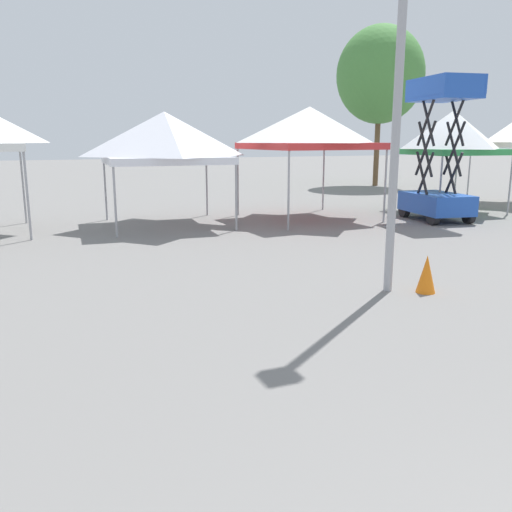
% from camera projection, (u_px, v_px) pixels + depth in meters
% --- Properties ---
extents(canopy_tent_left_of_center, '(3.58, 3.58, 3.26)m').
position_uv_depth(canopy_tent_left_of_center, '(165.00, 138.00, 15.43)').
color(canopy_tent_left_of_center, '#9E9EA3').
rests_on(canopy_tent_left_of_center, ground).
extents(canopy_tent_center, '(3.78, 3.78, 3.47)m').
position_uv_depth(canopy_tent_center, '(309.00, 128.00, 16.64)').
color(canopy_tent_center, '#9E9EA3').
rests_on(canopy_tent_center, ground).
extents(canopy_tent_right_of_center, '(3.10, 3.10, 3.45)m').
position_uv_depth(canopy_tent_right_of_center, '(452.00, 133.00, 18.38)').
color(canopy_tent_right_of_center, '#9E9EA3').
rests_on(canopy_tent_right_of_center, ground).
extents(scissor_lift, '(1.74, 2.49, 4.29)m').
position_uv_depth(scissor_lift, '(438.00, 179.00, 16.61)').
color(scissor_lift, black).
rests_on(scissor_lift, ground).
extents(light_pole_near_lift, '(0.36, 0.36, 7.34)m').
position_uv_depth(light_pole_near_lift, '(402.00, 24.00, 8.17)').
color(light_pole_near_lift, '#9E9EA3').
rests_on(light_pole_near_lift, ground).
extents(tree_behind_tents_left, '(4.56, 4.56, 8.29)m').
position_uv_depth(tree_behind_tents_left, '(380.00, 75.00, 28.14)').
color(tree_behind_tents_left, brown).
rests_on(tree_behind_tents_left, ground).
extents(traffic_cone_lot_center, '(0.32, 0.32, 0.63)m').
position_uv_depth(traffic_cone_lot_center, '(426.00, 274.00, 8.88)').
color(traffic_cone_lot_center, orange).
rests_on(traffic_cone_lot_center, ground).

